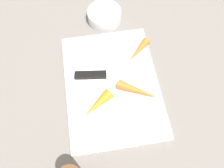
{
  "coord_description": "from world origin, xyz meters",
  "views": [
    {
      "loc": [
        0.29,
        -0.05,
        0.61
      ],
      "look_at": [
        0.0,
        0.0,
        0.01
      ],
      "focal_mm": 37.8,
      "sensor_mm": 36.0,
      "label": 1
    }
  ],
  "objects_px": {
    "cutting_board": "(112,85)",
    "carrot_longest": "(138,91)",
    "carrot_shortest": "(98,104)",
    "carrot_medium": "(138,51)",
    "small_bowl": "(104,16)",
    "knife": "(95,75)"
  },
  "relations": [
    {
      "from": "carrot_shortest",
      "to": "carrot_medium",
      "type": "height_order",
      "value": "carrot_shortest"
    },
    {
      "from": "carrot_longest",
      "to": "knife",
      "type": "bearing_deg",
      "value": 176.82
    },
    {
      "from": "carrot_medium",
      "to": "small_bowl",
      "type": "distance_m",
      "value": 0.17
    },
    {
      "from": "knife",
      "to": "carrot_medium",
      "type": "distance_m",
      "value": 0.15
    },
    {
      "from": "cutting_board",
      "to": "carrot_medium",
      "type": "distance_m",
      "value": 0.13
    },
    {
      "from": "cutting_board",
      "to": "carrot_medium",
      "type": "relative_size",
      "value": 3.89
    },
    {
      "from": "carrot_longest",
      "to": "carrot_medium",
      "type": "xyz_separation_m",
      "value": [
        -0.13,
        0.03,
        -0.0
      ]
    },
    {
      "from": "cutting_board",
      "to": "knife",
      "type": "xyz_separation_m",
      "value": [
        -0.03,
        -0.04,
        0.01
      ]
    },
    {
      "from": "carrot_shortest",
      "to": "carrot_medium",
      "type": "relative_size",
      "value": 0.99
    },
    {
      "from": "cutting_board",
      "to": "carrot_longest",
      "type": "relative_size",
      "value": 3.1
    },
    {
      "from": "knife",
      "to": "carrot_longest",
      "type": "bearing_deg",
      "value": -25.82
    },
    {
      "from": "carrot_longest",
      "to": "carrot_medium",
      "type": "relative_size",
      "value": 1.25
    },
    {
      "from": "knife",
      "to": "cutting_board",
      "type": "bearing_deg",
      "value": -30.09
    },
    {
      "from": "carrot_shortest",
      "to": "carrot_medium",
      "type": "distance_m",
      "value": 0.21
    },
    {
      "from": "cutting_board",
      "to": "carrot_longest",
      "type": "distance_m",
      "value": 0.08
    },
    {
      "from": "carrot_medium",
      "to": "small_bowl",
      "type": "xyz_separation_m",
      "value": [
        -0.16,
        -0.08,
        -0.0
      ]
    },
    {
      "from": "cutting_board",
      "to": "carrot_longest",
      "type": "bearing_deg",
      "value": 59.75
    },
    {
      "from": "carrot_medium",
      "to": "small_bowl",
      "type": "height_order",
      "value": "small_bowl"
    },
    {
      "from": "carrot_shortest",
      "to": "cutting_board",
      "type": "bearing_deg",
      "value": -165.04
    },
    {
      "from": "carrot_longest",
      "to": "carrot_medium",
      "type": "height_order",
      "value": "carrot_longest"
    },
    {
      "from": "carrot_shortest",
      "to": "small_bowl",
      "type": "bearing_deg",
      "value": -138.13
    },
    {
      "from": "carrot_longest",
      "to": "small_bowl",
      "type": "bearing_deg",
      "value": 130.34
    }
  ]
}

